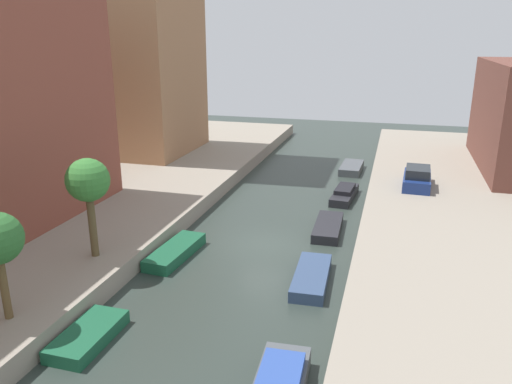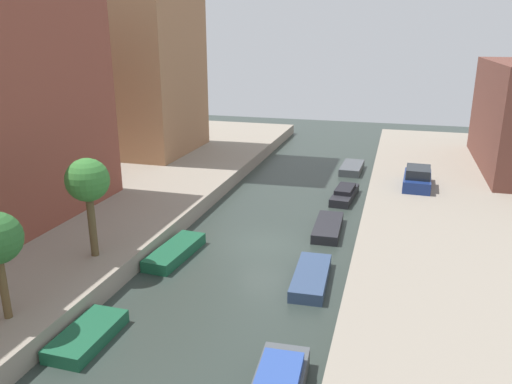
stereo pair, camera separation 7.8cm
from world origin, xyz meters
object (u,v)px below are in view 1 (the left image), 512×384
at_px(moored_boat_left_1, 88,336).
at_px(moored_boat_left_2, 175,252).
at_px(moored_boat_right_5, 351,168).
at_px(street_tree_2, 88,182).
at_px(moored_boat_right_3, 328,227).
at_px(moored_boat_right_4, 344,194).
at_px(parked_car, 417,178).
at_px(moored_boat_right_2, 311,277).

distance_m(moored_boat_left_1, moored_boat_left_2, 7.83).
height_order(moored_boat_left_1, moored_boat_right_5, moored_boat_right_5).
height_order(moored_boat_left_2, moored_boat_right_5, moored_boat_right_5).
distance_m(street_tree_2, moored_boat_right_3, 13.81).
relative_size(moored_boat_left_2, moored_boat_right_4, 0.98).
bearing_deg(parked_car, moored_boat_right_5, 127.39).
relative_size(parked_car, moored_boat_right_2, 0.97).
relative_size(moored_boat_right_2, moored_boat_right_4, 0.96).
distance_m(parked_car, moored_boat_right_3, 9.06).
distance_m(moored_boat_left_1, moored_boat_right_5, 28.38).
bearing_deg(moored_boat_right_2, moored_boat_right_5, 90.26).
bearing_deg(moored_boat_right_2, moored_boat_right_4, 89.43).
height_order(moored_boat_right_2, moored_boat_right_5, moored_boat_right_5).
distance_m(moored_boat_left_2, moored_boat_right_4, 14.19).
bearing_deg(moored_boat_right_4, parked_car, 11.37).
bearing_deg(parked_car, moored_boat_right_2, -109.48).
height_order(parked_car, moored_boat_left_1, parked_car).
bearing_deg(parked_car, moored_boat_right_4, -168.63).
bearing_deg(moored_boat_left_1, street_tree_2, 119.29).
height_order(street_tree_2, moored_boat_right_4, street_tree_2).
distance_m(street_tree_2, moored_boat_right_2, 11.19).
height_order(street_tree_2, moored_boat_left_2, street_tree_2).
bearing_deg(moored_boat_right_4, moored_boat_right_2, -90.57).
bearing_deg(moored_boat_left_2, moored_boat_right_4, 58.45).
height_order(moored_boat_right_2, moored_boat_right_4, moored_boat_right_4).
height_order(street_tree_2, moored_boat_right_3, street_tree_2).
bearing_deg(parked_car, moored_boat_left_1, -120.34).
distance_m(street_tree_2, parked_car, 22.08).
xyz_separation_m(moored_boat_left_1, moored_boat_right_3, (7.17, 13.48, 0.01)).
bearing_deg(moored_boat_right_3, moored_boat_right_2, -88.83).
distance_m(street_tree_2, moored_boat_right_5, 24.96).
bearing_deg(moored_boat_left_1, moored_boat_right_4, 69.54).
xyz_separation_m(parked_car, moored_boat_right_4, (-4.79, -0.96, -1.24)).
bearing_deg(moored_boat_right_3, moored_boat_right_4, 87.67).
bearing_deg(moored_boat_right_5, parked_car, -52.61).
relative_size(street_tree_2, moored_boat_right_4, 1.05).
relative_size(moored_boat_left_1, moored_boat_right_5, 0.82).
height_order(street_tree_2, moored_boat_right_5, street_tree_2).
bearing_deg(street_tree_2, moored_boat_right_5, 65.94).
relative_size(moored_boat_right_4, moored_boat_right_5, 1.10).
relative_size(street_tree_2, moored_boat_left_1, 1.40).
bearing_deg(moored_boat_left_1, moored_boat_right_5, 75.28).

